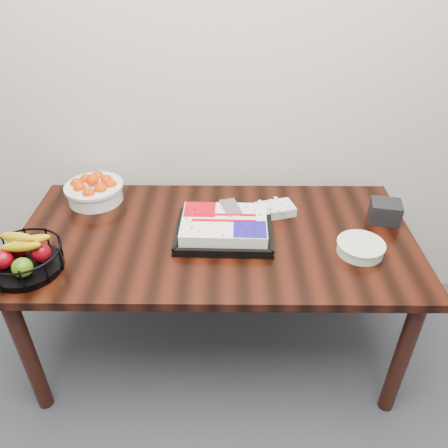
{
  "coord_description": "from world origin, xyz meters",
  "views": [
    {
      "loc": [
        0.05,
        0.38,
        1.92
      ],
      "look_at": [
        0.04,
        1.96,
        0.83
      ],
      "focal_mm": 35.0,
      "sensor_mm": 36.0,
      "label": 1
    }
  ],
  "objects_px": {
    "napkin_box": "(385,212)",
    "plate_stack": "(360,248)",
    "cake_tray": "(224,227)",
    "fruit_basket": "(24,257)",
    "tangerine_bowl": "(94,187)",
    "table": "(216,249)"
  },
  "relations": [
    {
      "from": "cake_tray",
      "to": "tangerine_bowl",
      "type": "relative_size",
      "value": 1.53
    },
    {
      "from": "tangerine_bowl",
      "to": "plate_stack",
      "type": "distance_m",
      "value": 1.32
    },
    {
      "from": "table",
      "to": "plate_stack",
      "type": "relative_size",
      "value": 8.85
    },
    {
      "from": "cake_tray",
      "to": "napkin_box",
      "type": "height_order",
      "value": "napkin_box"
    },
    {
      "from": "tangerine_bowl",
      "to": "cake_tray",
      "type": "bearing_deg",
      "value": -24.35
    },
    {
      "from": "fruit_basket",
      "to": "table",
      "type": "bearing_deg",
      "value": 18.6
    },
    {
      "from": "table",
      "to": "plate_stack",
      "type": "xyz_separation_m",
      "value": [
        0.62,
        -0.13,
        0.11
      ]
    },
    {
      "from": "plate_stack",
      "to": "fruit_basket",
      "type": "bearing_deg",
      "value": -174.84
    },
    {
      "from": "cake_tray",
      "to": "napkin_box",
      "type": "bearing_deg",
      "value": 9.33
    },
    {
      "from": "tangerine_bowl",
      "to": "plate_stack",
      "type": "xyz_separation_m",
      "value": [
        1.24,
        -0.42,
        -0.05
      ]
    },
    {
      "from": "napkin_box",
      "to": "plate_stack",
      "type": "bearing_deg",
      "value": -124.97
    },
    {
      "from": "plate_stack",
      "to": "napkin_box",
      "type": "distance_m",
      "value": 0.31
    },
    {
      "from": "cake_tray",
      "to": "fruit_basket",
      "type": "height_order",
      "value": "fruit_basket"
    },
    {
      "from": "tangerine_bowl",
      "to": "napkin_box",
      "type": "xyz_separation_m",
      "value": [
        1.42,
        -0.17,
        -0.03
      ]
    },
    {
      "from": "cake_tray",
      "to": "fruit_basket",
      "type": "xyz_separation_m",
      "value": [
        -0.8,
        -0.25,
        0.03
      ]
    },
    {
      "from": "tangerine_bowl",
      "to": "plate_stack",
      "type": "bearing_deg",
      "value": -18.8
    },
    {
      "from": "fruit_basket",
      "to": "napkin_box",
      "type": "distance_m",
      "value": 1.61
    },
    {
      "from": "napkin_box",
      "to": "tangerine_bowl",
      "type": "bearing_deg",
      "value": 173.05
    },
    {
      "from": "cake_tray",
      "to": "tangerine_bowl",
      "type": "height_order",
      "value": "tangerine_bowl"
    },
    {
      "from": "cake_tray",
      "to": "table",
      "type": "bearing_deg",
      "value": 171.5
    },
    {
      "from": "fruit_basket",
      "to": "plate_stack",
      "type": "height_order",
      "value": "fruit_basket"
    },
    {
      "from": "tangerine_bowl",
      "to": "table",
      "type": "bearing_deg",
      "value": -25.26
    }
  ]
}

